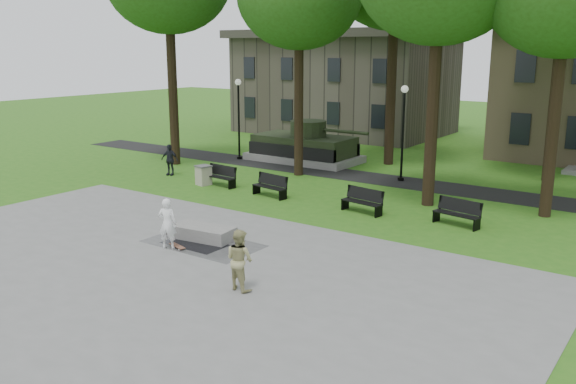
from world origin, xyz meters
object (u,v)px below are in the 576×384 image
object	(u,v)px
friend_watching	(240,260)
park_bench_0	(221,175)
trash_bin	(204,175)
skateboarder	(167,224)
concrete_block	(203,233)

from	to	relation	value
friend_watching	park_bench_0	world-z (taller)	friend_watching
friend_watching	trash_bin	distance (m)	13.47
skateboarder	concrete_block	bearing A→B (deg)	-122.92
friend_watching	park_bench_0	size ratio (longest dim) A/B	0.93
park_bench_0	trash_bin	bearing A→B (deg)	-153.70
friend_watching	trash_bin	xyz separation A→B (m)	(-9.86, 9.17, -0.39)
skateboarder	park_bench_0	size ratio (longest dim) A/B	0.93
skateboarder	friend_watching	distance (m)	4.39
skateboarder	friend_watching	world-z (taller)	friend_watching
concrete_block	friend_watching	world-z (taller)	friend_watching
park_bench_0	concrete_block	bearing A→B (deg)	-47.23
concrete_block	trash_bin	distance (m)	8.71
trash_bin	concrete_block	bearing A→B (deg)	-47.24
park_bench_0	skateboarder	bearing A→B (deg)	-53.63
skateboarder	trash_bin	world-z (taller)	skateboarder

